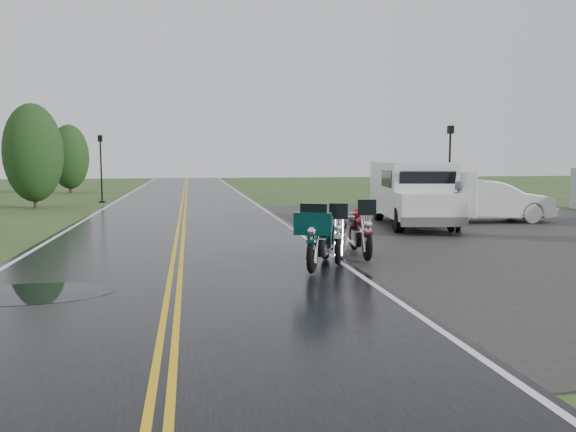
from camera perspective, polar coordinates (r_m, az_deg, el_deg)
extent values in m
plane|color=#2D471E|center=(12.33, -11.34, -5.80)|extent=(120.00, 120.00, 0.00)
cube|color=black|center=(22.21, -10.75, -0.56)|extent=(8.00, 100.00, 0.04)
cube|color=black|center=(20.29, 21.88, -1.50)|extent=(14.00, 24.00, 0.03)
imported|color=#505055|center=(18.97, 16.80, 0.74)|extent=(0.74, 0.66, 1.71)
imported|color=silver|center=(22.96, 19.65, 1.37)|extent=(4.93, 1.86, 1.61)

